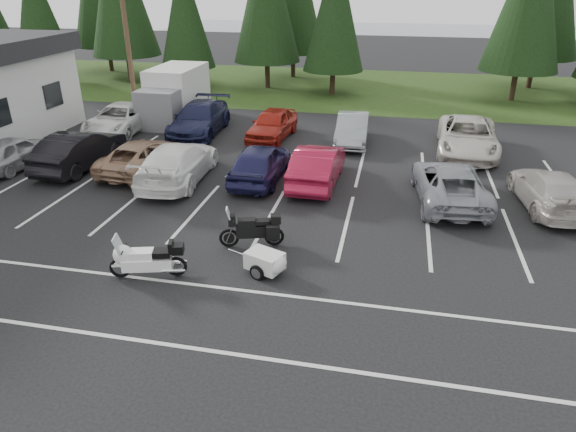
# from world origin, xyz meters

# --- Properties ---
(ground) EXTENTS (120.00, 120.00, 0.00)m
(ground) POSITION_xyz_m (0.00, 0.00, 0.00)
(ground) COLOR black
(ground) RESTS_ON ground
(grass_strip) EXTENTS (80.00, 16.00, 0.01)m
(grass_strip) POSITION_xyz_m (0.00, 24.00, 0.01)
(grass_strip) COLOR #203410
(grass_strip) RESTS_ON ground
(lake_water) EXTENTS (70.00, 50.00, 0.02)m
(lake_water) POSITION_xyz_m (4.00, 55.00, 0.00)
(lake_water) COLOR slate
(lake_water) RESTS_ON ground
(utility_pole) EXTENTS (1.60, 0.26, 9.00)m
(utility_pole) POSITION_xyz_m (-10.00, 12.00, 4.70)
(utility_pole) COLOR #473321
(utility_pole) RESTS_ON ground
(box_truck) EXTENTS (2.40, 5.60, 2.90)m
(box_truck) POSITION_xyz_m (-8.00, 12.50, 1.45)
(box_truck) COLOR silver
(box_truck) RESTS_ON ground
(stall_markings) EXTENTS (32.00, 16.00, 0.01)m
(stall_markings) POSITION_xyz_m (0.00, 2.00, 0.00)
(stall_markings) COLOR silver
(stall_markings) RESTS_ON ground
(conifer_1) EXTENTS (3.96, 3.96, 9.22)m
(conifer_1) POSITION_xyz_m (-22.00, 21.20, 5.39)
(conifer_1) COLOR #332316
(conifer_1) RESTS_ON ground
(conifer_3) EXTENTS (3.87, 3.87, 9.02)m
(conifer_3) POSITION_xyz_m (-10.50, 21.40, 5.27)
(conifer_3) COLOR #332316
(conifer_3) RESTS_ON ground
(conifer_5) EXTENTS (4.14, 4.14, 9.63)m
(conifer_5) POSITION_xyz_m (0.00, 21.60, 5.63)
(conifer_5) COLOR #332316
(conifer_5) RESTS_ON ground
(car_near_0) EXTENTS (2.09, 4.31, 1.42)m
(car_near_0) POSITION_xyz_m (-11.54, 3.74, 0.71)
(car_near_0) COLOR #A4A5A9
(car_near_0) RESTS_ON ground
(car_near_1) EXTENTS (1.98, 5.00, 1.62)m
(car_near_1) POSITION_xyz_m (-8.73, 4.32, 0.81)
(car_near_1) COLOR black
(car_near_1) RESTS_ON ground
(car_near_2) EXTENTS (2.55, 4.95, 1.33)m
(car_near_2) POSITION_xyz_m (-5.90, 4.52, 0.67)
(car_near_2) COLOR #977257
(car_near_2) RESTS_ON ground
(car_near_3) EXTENTS (2.51, 5.53, 1.57)m
(car_near_3) POSITION_xyz_m (-3.97, 3.76, 0.79)
(car_near_3) COLOR white
(car_near_3) RESTS_ON ground
(car_near_4) EXTENTS (1.87, 4.53, 1.54)m
(car_near_4) POSITION_xyz_m (-0.70, 4.50, 0.77)
(car_near_4) COLOR #1C1B45
(car_near_4) RESTS_ON ground
(car_near_5) EXTENTS (1.75, 4.74, 1.55)m
(car_near_5) POSITION_xyz_m (1.63, 4.64, 0.77)
(car_near_5) COLOR maroon
(car_near_5) RESTS_ON ground
(car_near_6) EXTENTS (2.86, 5.35, 1.43)m
(car_near_6) POSITION_xyz_m (6.70, 3.84, 0.71)
(car_near_6) COLOR gray
(car_near_6) RESTS_ON ground
(car_near_7) EXTENTS (2.38, 4.89, 1.37)m
(car_near_7) POSITION_xyz_m (10.18, 4.04, 0.68)
(car_near_7) COLOR #B3ABA4
(car_near_7) RESTS_ON ground
(car_far_0) EXTENTS (2.60, 5.31, 1.45)m
(car_far_0) POSITION_xyz_m (-9.82, 9.79, 0.73)
(car_far_0) COLOR white
(car_far_0) RESTS_ON ground
(car_far_1) EXTENTS (2.54, 5.66, 1.61)m
(car_far_1) POSITION_xyz_m (-5.55, 10.36, 0.81)
(car_far_1) COLOR #161A39
(car_far_1) RESTS_ON ground
(car_far_2) EXTENTS (2.13, 4.52, 1.50)m
(car_far_2) POSITION_xyz_m (-1.61, 10.35, 0.75)
(car_far_2) COLOR maroon
(car_far_2) RESTS_ON ground
(car_far_3) EXTENTS (1.65, 4.36, 1.42)m
(car_far_3) POSITION_xyz_m (2.47, 10.39, 0.71)
(car_far_3) COLOR gray
(car_far_3) RESTS_ON ground
(car_far_4) EXTENTS (2.98, 5.90, 1.60)m
(car_far_4) POSITION_xyz_m (7.91, 9.92, 0.80)
(car_far_4) COLOR beige
(car_far_4) RESTS_ON ground
(touring_motorcycle) EXTENTS (2.48, 1.33, 1.31)m
(touring_motorcycle) POSITION_xyz_m (-1.88, -3.36, 0.66)
(touring_motorcycle) COLOR white
(touring_motorcycle) RESTS_ON ground
(cargo_trailer) EXTENTS (1.66, 1.31, 0.68)m
(cargo_trailer) POSITION_xyz_m (1.26, -2.52, 0.34)
(cargo_trailer) COLOR silver
(cargo_trailer) RESTS_ON ground
(adventure_motorcycle) EXTENTS (2.36, 1.37, 1.36)m
(adventure_motorcycle) POSITION_xyz_m (0.47, -1.04, 0.68)
(adventure_motorcycle) COLOR black
(adventure_motorcycle) RESTS_ON ground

